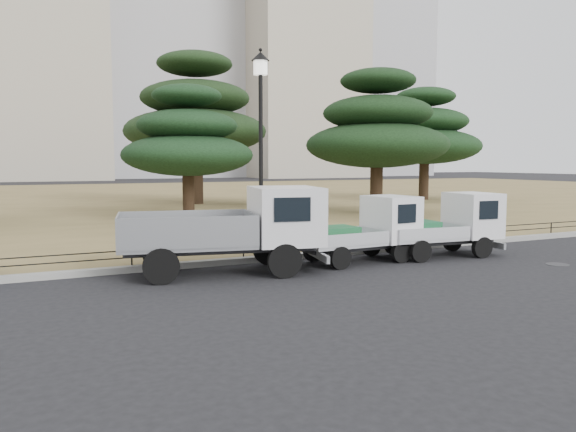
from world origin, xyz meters
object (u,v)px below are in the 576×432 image
truck_kei_front (367,229)px  truck_kei_rear (448,225)px  street_lamp (261,119)px  truck_large (234,226)px

truck_kei_front → truck_kei_rear: size_ratio=0.96×
truck_kei_front → street_lamp: street_lamp is taller
truck_large → street_lamp: bearing=58.9°
truck_large → truck_kei_front: bearing=11.2°
truck_large → truck_kei_rear: truck_large is taller
truck_large → truck_kei_rear: bearing=8.9°
truck_kei_rear → truck_kei_front: bearing=179.6°
truck_large → street_lamp: 3.39m
truck_kei_front → street_lamp: (-2.56, 1.46, 3.04)m
truck_large → truck_kei_rear: size_ratio=1.42×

